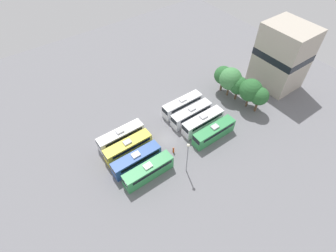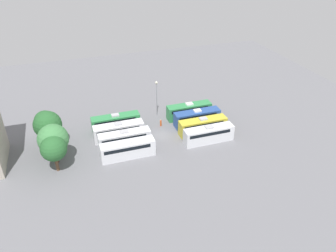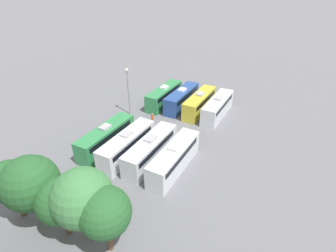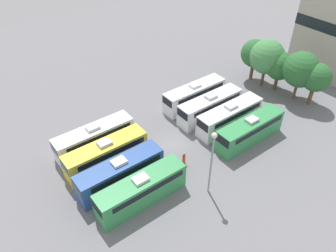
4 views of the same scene
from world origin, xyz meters
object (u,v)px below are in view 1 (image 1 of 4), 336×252
(worker_person, at_px, (173,150))
(light_pole, at_px, (188,154))
(bus_3, at_px, (148,171))
(bus_6, at_px, (203,121))
(bus_2, at_px, (137,160))
(bus_7, at_px, (214,132))
(tree_0, at_px, (223,75))
(tree_2, at_px, (238,85))
(tree_3, at_px, (251,90))
(bus_0, at_px, (121,136))
(bus_1, at_px, (128,147))
(bus_4, at_px, (182,105))
(tree_4, at_px, (259,96))
(bus_5, at_px, (191,114))
(tree_1, at_px, (230,79))
(depot_building, at_px, (282,56))

(worker_person, bearing_deg, light_pole, -7.42)
(bus_3, relative_size, bus_6, 1.00)
(bus_2, relative_size, bus_7, 1.00)
(bus_2, xyz_separation_m, light_pole, (6.91, 7.13, 3.89))
(tree_0, bearing_deg, tree_2, 7.09)
(worker_person, height_order, tree_3, tree_3)
(tree_0, xyz_separation_m, tree_3, (8.18, 0.79, 0.33))
(bus_0, relative_size, bus_1, 1.00)
(bus_1, xyz_separation_m, bus_4, (-3.43, 16.89, 0.00))
(tree_0, bearing_deg, light_pole, -58.40)
(bus_6, bearing_deg, light_pole, -55.90)
(bus_6, relative_size, worker_person, 6.19)
(worker_person, height_order, tree_4, tree_4)
(bus_5, bearing_deg, bus_0, -102.48)
(bus_3, distance_m, bus_5, 17.91)
(tree_1, bearing_deg, bus_6, -69.70)
(depot_building, bearing_deg, bus_0, -97.95)
(bus_2, relative_size, tree_0, 1.46)
(bus_6, xyz_separation_m, tree_2, (-2.39, 13.12, 2.48))
(bus_5, bearing_deg, tree_4, 64.27)
(bus_0, distance_m, depot_building, 44.07)
(tree_2, bearing_deg, worker_person, -79.43)
(bus_2, bearing_deg, worker_person, 77.18)
(bus_6, bearing_deg, bus_5, -171.42)
(bus_0, relative_size, bus_3, 1.00)
(bus_5, distance_m, tree_1, 13.47)
(bus_4, relative_size, tree_2, 1.58)
(tree_0, relative_size, tree_3, 0.91)
(bus_1, distance_m, tree_0, 30.12)
(tree_0, bearing_deg, bus_3, -70.11)
(bus_7, relative_size, light_pole, 1.22)
(bus_4, relative_size, worker_person, 6.19)
(worker_person, height_order, light_pole, light_pole)
(bus_2, xyz_separation_m, tree_3, (1.02, 30.80, 3.27))
(bus_0, distance_m, tree_2, 30.59)
(bus_6, height_order, tree_1, tree_1)
(bus_2, bearing_deg, bus_3, 7.84)
(tree_0, bearing_deg, bus_7, -49.43)
(bus_5, relative_size, tree_0, 1.46)
(tree_1, relative_size, tree_4, 1.17)
(bus_1, xyz_separation_m, depot_building, (2.56, 43.41, 6.34))
(bus_0, distance_m, bus_4, 16.66)
(bus_1, xyz_separation_m, bus_2, (3.70, -0.24, 0.00))
(bus_1, bearing_deg, worker_person, 54.11)
(bus_2, bearing_deg, tree_1, 98.93)
(bus_3, bearing_deg, tree_4, 90.22)
(tree_4, bearing_deg, bus_3, -89.78)
(bus_5, xyz_separation_m, worker_person, (5.29, -9.16, -1.02))
(light_pole, relative_size, depot_building, 0.53)
(bus_3, height_order, light_pole, light_pole)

